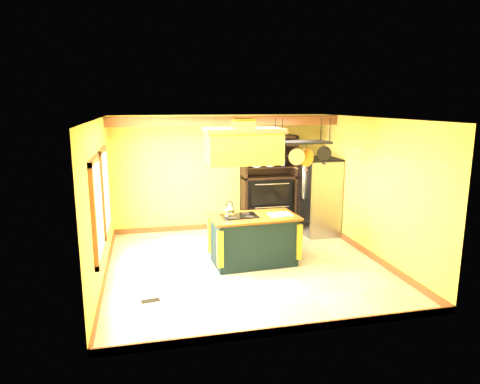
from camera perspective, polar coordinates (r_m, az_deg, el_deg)
name	(u,v)px	position (r m, az deg, el deg)	size (l,w,h in m)	color
floor	(245,265)	(8.08, 0.67, -9.72)	(5.00, 5.00, 0.00)	beige
ceiling	(245,118)	(7.53, 0.72, 9.78)	(5.00, 5.00, 0.00)	white
wall_back	(221,173)	(10.10, -2.59, 2.58)	(5.00, 0.02, 2.70)	#E3C053
wall_front	(292,236)	(5.37, 6.91, -5.79)	(5.00, 0.02, 2.70)	#E3C053
wall_left	(100,201)	(7.53, -18.15, -1.19)	(0.02, 5.00, 2.70)	#E3C053
wall_right	(371,188)	(8.61, 17.10, 0.46)	(0.02, 5.00, 2.70)	#E3C053
ceiling_beam	(227,121)	(9.19, -1.77, 9.45)	(5.00, 0.15, 0.20)	brown
window_near	(97,210)	(6.74, -18.49, -2.25)	(0.06, 1.06, 1.56)	brown
window_far	(105,191)	(8.10, -17.56, 0.10)	(0.06, 1.06, 1.56)	brown
kitchen_island	(254,239)	(8.03, 1.82, -6.31)	(1.65, 0.98, 1.11)	#13272D
range_hood	(243,145)	(7.62, 0.46, 6.33)	(1.38, 0.78, 0.80)	gold
pot_rack	(302,147)	(7.95, 8.26, 5.93)	(1.06, 0.50, 0.91)	black
refrigerator	(319,198)	(9.91, 10.50, -0.82)	(0.75, 0.88, 1.72)	gray
hutch	(268,193)	(10.20, 3.72, -0.10)	(1.26, 0.57, 2.23)	black
floor_register	(150,301)	(6.87, -11.86, -13.98)	(0.28, 0.12, 0.01)	black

